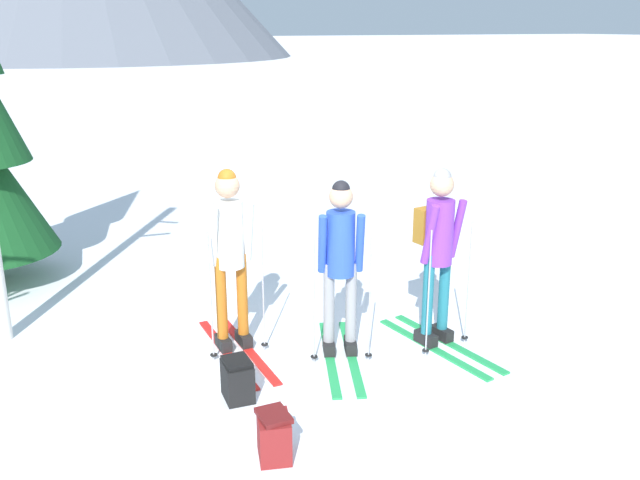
% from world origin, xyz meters
% --- Properties ---
extents(ground_plane, '(400.00, 400.00, 0.00)m').
position_xyz_m(ground_plane, '(0.00, 0.00, 0.00)').
color(ground_plane, white).
extents(skier_in_white, '(0.61, 1.67, 1.87)m').
position_xyz_m(skier_in_white, '(-0.85, 0.47, 1.05)').
color(skier_in_white, red).
rests_on(skier_in_white, ground).
extents(skier_in_blue, '(0.85, 1.63, 1.79)m').
position_xyz_m(skier_in_blue, '(0.09, -0.09, 0.99)').
color(skier_in_blue, green).
rests_on(skier_in_blue, ground).
extents(skier_in_purple, '(0.60, 1.64, 1.85)m').
position_xyz_m(skier_in_purple, '(1.09, -0.26, 1.06)').
color(skier_in_purple, green).
rests_on(skier_in_purple, ground).
extents(backpack_on_snow_front, '(0.31, 0.37, 0.38)m').
position_xyz_m(backpack_on_snow_front, '(-1.13, -1.44, 0.19)').
color(backpack_on_snow_front, maroon).
rests_on(backpack_on_snow_front, ground).
extents(backpack_on_snow_beside, '(0.26, 0.33, 0.38)m').
position_xyz_m(backpack_on_snow_beside, '(-1.12, -0.50, 0.19)').
color(backpack_on_snow_beside, black).
rests_on(backpack_on_snow_beside, ground).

